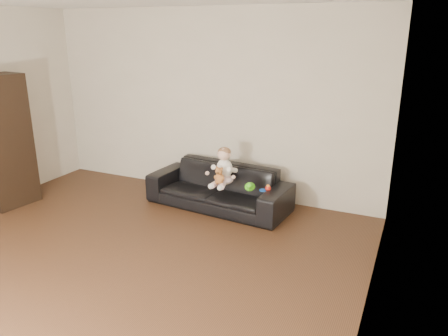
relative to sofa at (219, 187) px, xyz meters
The scene contains 11 objects.
floor 2.30m from the sofa, 99.77° to the right, with size 5.50×5.50×0.00m, color #452A18.
wall_back 1.20m from the sofa, 127.77° to the left, with size 5.00×5.00×0.00m, color beige.
wall_right 3.25m from the sofa, 46.80° to the right, with size 5.50×5.50×0.00m, color beige.
sofa is the anchor object (origin of this frame).
cabinet 2.92m from the sofa, 157.75° to the right, with size 0.44×0.61×1.76m, color black.
shelf_item 3.01m from the sofa, 157.60° to the right, with size 0.18×0.25×0.28m, color silver.
baby 0.35m from the sofa, 41.75° to the right, with size 0.35×0.43×0.50m.
teddy_bear 0.39m from the sofa, 63.37° to the right, with size 0.13×0.13×0.22m.
toy_green 0.57m from the sofa, 19.79° to the right, with size 0.13×0.16×0.11m, color #4BDA19.
toy_rattle 0.75m from the sofa, ahead, with size 0.07×0.07×0.07m, color red.
toy_blue_disc 0.68m from the sofa, ahead, with size 0.09×0.09×0.01m, color blue.
Camera 1 is at (2.73, -2.73, 2.32)m, focal length 35.00 mm.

